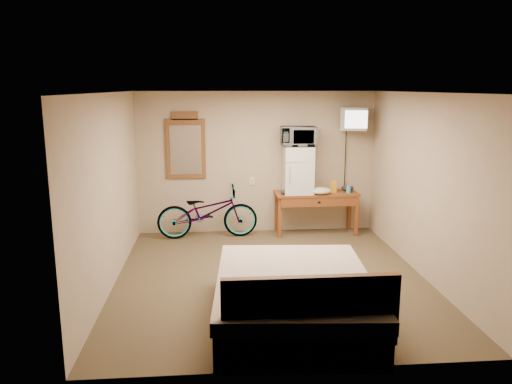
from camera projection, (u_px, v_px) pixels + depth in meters
room at (271, 188)px, 6.61m from camera, size 4.60×4.64×2.50m
desk at (316, 199)px, 8.77m from camera, size 1.46×0.58×0.75m
mini_fridge at (298, 170)px, 8.67m from camera, size 0.51×0.50×0.82m
microwave at (299, 136)px, 8.55m from camera, size 0.62×0.44×0.33m
snack_bag at (334, 186)px, 8.77m from camera, size 0.11×0.08×0.21m
blue_cup at (348, 189)px, 8.72m from camera, size 0.07×0.07×0.13m
cloth_cream at (320, 191)px, 8.62m from camera, size 0.38×0.29×0.12m
cloth_dark_a at (287, 192)px, 8.60m from camera, size 0.23×0.17×0.09m
cloth_dark_b at (347, 188)px, 8.89m from camera, size 0.22×0.18×0.10m
crt_television at (353, 119)px, 8.55m from camera, size 0.52×0.61×0.39m
wall_mirror at (186, 146)px, 8.66m from camera, size 0.69×0.04×1.16m
bicycle at (207, 212)px, 8.60m from camera, size 1.76×0.70×0.91m
bed at (295, 298)px, 5.49m from camera, size 1.84×2.35×0.90m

